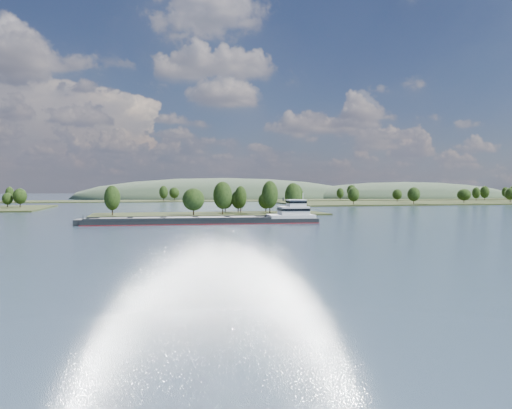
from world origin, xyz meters
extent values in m
plane|color=#35485C|center=(0.00, 120.00, 0.00)|extent=(1800.00, 1800.00, 0.00)
cube|color=#273015|center=(0.00, 180.00, 0.00)|extent=(100.00, 30.00, 1.20)
cylinder|color=black|center=(23.84, 170.97, 2.91)|extent=(0.50, 0.50, 4.62)
ellipsoid|color=black|center=(23.84, 170.97, 8.78)|extent=(7.05, 7.05, 11.87)
cylinder|color=black|center=(7.63, 188.68, 2.11)|extent=(0.50, 0.50, 3.02)
ellipsoid|color=black|center=(7.63, 188.68, 5.94)|extent=(7.05, 7.05, 7.76)
cylinder|color=black|center=(3.46, 170.70, 2.84)|extent=(0.50, 0.50, 4.48)
ellipsoid|color=black|center=(3.46, 170.70, 8.54)|extent=(8.01, 8.01, 11.53)
cylinder|color=black|center=(12.94, 185.34, 2.23)|extent=(0.50, 0.50, 3.27)
ellipsoid|color=black|center=(12.94, 185.34, 6.39)|extent=(6.24, 6.24, 8.41)
cylinder|color=black|center=(-9.00, 167.51, 2.39)|extent=(0.50, 0.50, 3.59)
ellipsoid|color=black|center=(-9.00, 167.51, 6.95)|extent=(8.95, 8.95, 9.22)
cylinder|color=black|center=(-40.95, 174.76, 2.57)|extent=(0.50, 0.50, 3.95)
ellipsoid|color=black|center=(-40.95, 174.76, 7.59)|extent=(6.44, 6.44, 10.15)
cylinder|color=black|center=(13.65, 183.13, 2.55)|extent=(0.50, 0.50, 3.89)
ellipsoid|color=black|center=(13.65, 183.13, 7.50)|extent=(5.53, 5.53, 10.01)
cylinder|color=black|center=(40.04, 185.59, 2.70)|extent=(0.50, 0.50, 4.19)
ellipsoid|color=black|center=(40.04, 185.59, 8.03)|extent=(7.08, 7.08, 10.78)
cylinder|color=black|center=(33.71, 169.63, 2.76)|extent=(0.50, 0.50, 4.32)
ellipsoid|color=black|center=(33.71, 169.63, 8.25)|extent=(7.05, 7.05, 11.10)
cylinder|color=black|center=(26.06, 186.39, 2.07)|extent=(0.50, 0.50, 2.94)
ellipsoid|color=black|center=(26.06, 186.39, 5.81)|extent=(7.05, 7.05, 7.56)
cylinder|color=black|center=(-95.57, 269.22, 2.52)|extent=(0.50, 0.50, 3.43)
ellipsoid|color=black|center=(-95.57, 269.22, 6.88)|extent=(7.57, 7.57, 8.82)
cylinder|color=black|center=(-102.47, 271.01, 2.12)|extent=(0.50, 0.50, 2.64)
ellipsoid|color=black|center=(-102.47, 271.01, 5.47)|extent=(5.88, 5.88, 6.78)
cube|color=#273015|center=(230.00, 300.00, 0.00)|extent=(320.00, 90.00, 1.60)
cylinder|color=black|center=(106.30, 268.29, 2.62)|extent=(0.50, 0.50, 3.64)
ellipsoid|color=black|center=(106.30, 268.29, 7.25)|extent=(7.73, 7.73, 9.36)
cylinder|color=black|center=(257.58, 335.41, 2.81)|extent=(0.50, 0.50, 4.03)
ellipsoid|color=black|center=(257.58, 335.41, 7.94)|extent=(7.75, 7.75, 10.36)
cylinder|color=black|center=(237.25, 281.39, 2.57)|extent=(0.50, 0.50, 3.55)
ellipsoid|color=black|center=(237.25, 281.39, 7.09)|extent=(7.71, 7.71, 9.13)
cylinder|color=black|center=(197.52, 280.40, 2.45)|extent=(0.50, 0.50, 3.29)
ellipsoid|color=black|center=(197.52, 280.40, 6.64)|extent=(9.81, 9.81, 8.47)
cylinder|color=black|center=(148.08, 264.92, 2.64)|extent=(0.50, 0.50, 3.68)
ellipsoid|color=black|center=(148.08, 264.92, 7.31)|extent=(8.47, 8.47, 9.46)
cylinder|color=black|center=(156.05, 278.42, 2.65)|extent=(0.50, 0.50, 3.70)
ellipsoid|color=black|center=(156.05, 278.42, 7.35)|extent=(6.64, 6.64, 9.51)
cylinder|color=black|center=(164.92, 316.98, 2.40)|extent=(0.50, 0.50, 3.19)
ellipsoid|color=black|center=(164.92, 316.98, 6.45)|extent=(7.50, 7.50, 8.21)
cylinder|color=black|center=(243.54, 327.96, 2.64)|extent=(0.50, 0.50, 3.67)
ellipsoid|color=black|center=(243.54, 327.96, 7.30)|extent=(6.63, 6.63, 9.44)
cube|color=#273015|center=(0.00, 400.00, 0.00)|extent=(900.00, 60.00, 1.20)
cylinder|color=black|center=(145.49, 383.23, 2.37)|extent=(0.50, 0.50, 3.55)
ellipsoid|color=black|center=(145.49, 383.23, 6.88)|extent=(6.55, 6.55, 9.12)
cylinder|color=black|center=(-0.28, 403.95, 2.46)|extent=(0.50, 0.50, 3.73)
ellipsoid|color=black|center=(-0.28, 403.95, 7.20)|extent=(8.85, 8.85, 9.58)
cylinder|color=black|center=(323.44, 389.98, 2.52)|extent=(0.50, 0.50, 3.83)
ellipsoid|color=black|center=(323.44, 389.98, 7.38)|extent=(6.29, 6.29, 9.85)
cylinder|color=black|center=(170.27, 413.89, 2.86)|extent=(0.50, 0.50, 4.52)
ellipsoid|color=black|center=(170.27, 413.89, 8.61)|extent=(9.28, 9.28, 11.63)
cylinder|color=black|center=(-130.58, 397.38, 2.52)|extent=(0.50, 0.50, 3.83)
ellipsoid|color=black|center=(-130.58, 397.38, 7.39)|extent=(6.41, 6.41, 9.85)
cylinder|color=black|center=(56.49, 391.10, 2.05)|extent=(0.50, 0.50, 2.90)
ellipsoid|color=black|center=(56.49, 391.10, 5.74)|extent=(9.02, 9.02, 7.46)
cylinder|color=black|center=(-10.46, 382.28, 2.68)|extent=(0.50, 0.50, 4.17)
ellipsoid|color=black|center=(-10.46, 382.28, 7.98)|extent=(7.21, 7.21, 10.72)
ellipsoid|color=#394C34|center=(260.00, 470.00, 0.00)|extent=(260.00, 140.00, 36.00)
ellipsoid|color=#394C34|center=(60.00, 500.00, 0.00)|extent=(320.00, 160.00, 44.00)
cube|color=black|center=(-10.16, 128.08, 0.48)|extent=(76.41, 13.75, 2.09)
cube|color=maroon|center=(-10.16, 128.08, 0.05)|extent=(76.61, 13.95, 0.24)
cube|color=black|center=(-17.48, 133.15, 1.81)|extent=(58.83, 3.68, 0.76)
cube|color=black|center=(-18.01, 123.86, 1.81)|extent=(58.83, 3.68, 0.76)
cube|color=black|center=(-17.74, 128.50, 1.66)|extent=(57.39, 11.73, 0.29)
cube|color=black|center=(-38.61, 129.68, 1.95)|extent=(8.97, 8.26, 0.33)
cube|color=black|center=(-28.18, 129.09, 1.95)|extent=(8.97, 8.26, 0.33)
cube|color=black|center=(-17.74, 128.50, 1.95)|extent=(8.97, 8.26, 0.33)
cube|color=black|center=(-7.31, 127.92, 1.95)|extent=(8.97, 8.26, 0.33)
cube|color=black|center=(3.12, 127.33, 1.95)|extent=(8.97, 8.26, 0.33)
cube|color=black|center=(-48.57, 130.24, 0.86)|extent=(3.32, 8.70, 1.90)
cylinder|color=black|center=(-47.62, 130.18, 2.19)|extent=(0.24, 0.24, 2.09)
cube|color=silver|center=(19.25, 126.43, 2.09)|extent=(15.69, 9.96, 1.14)
cube|color=silver|center=(20.20, 126.37, 3.99)|extent=(9.91, 8.12, 2.85)
cube|color=black|center=(20.20, 126.37, 4.37)|extent=(10.11, 8.32, 0.86)
cube|color=silver|center=(21.14, 126.32, 6.46)|extent=(6.01, 6.01, 2.09)
cube|color=black|center=(21.14, 126.32, 6.84)|extent=(6.21, 6.21, 0.76)
cube|color=silver|center=(21.14, 126.32, 7.60)|extent=(6.41, 6.41, 0.19)
cylinder|color=silver|center=(23.52, 126.19, 8.74)|extent=(0.20, 0.20, 2.47)
cylinder|color=black|center=(17.51, 129.38, 7.79)|extent=(0.50, 0.50, 1.14)
camera|label=1|loc=(-30.65, -34.06, 11.76)|focal=35.00mm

